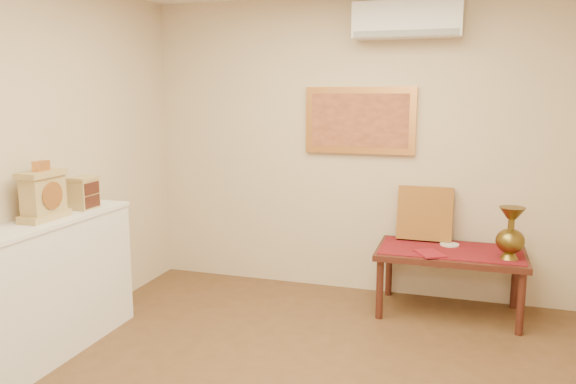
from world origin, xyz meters
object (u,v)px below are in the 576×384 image
at_px(display_ledge, 22,300).
at_px(mantel_clock, 44,195).
at_px(wooden_chest, 84,193).
at_px(brass_urn_tall, 511,228).
at_px(low_table, 450,258).

xyz_separation_m(display_ledge, mantel_clock, (0.00, 0.26, 0.66)).
xyz_separation_m(display_ledge, wooden_chest, (0.02, 0.66, 0.61)).
relative_size(brass_urn_tall, display_ledge, 0.25).
height_order(display_ledge, low_table, display_ledge).
relative_size(display_ledge, mantel_clock, 4.93).
bearing_deg(display_ledge, wooden_chest, 88.22).
bearing_deg(mantel_clock, brass_urn_tall, 25.53).
height_order(display_ledge, wooden_chest, wooden_chest).
xyz_separation_m(mantel_clock, low_table, (2.67, 1.62, -0.67)).
xyz_separation_m(brass_urn_tall, low_table, (-0.45, 0.13, -0.32)).
height_order(brass_urn_tall, wooden_chest, wooden_chest).
relative_size(mantel_clock, low_table, 0.34).
distance_m(brass_urn_tall, mantel_clock, 3.47).
bearing_deg(mantel_clock, wooden_chest, 87.75).
height_order(mantel_clock, wooden_chest, mantel_clock).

